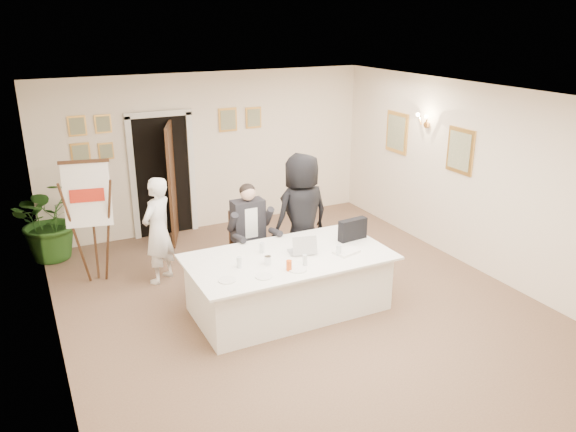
{
  "coord_description": "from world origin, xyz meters",
  "views": [
    {
      "loc": [
        -3.15,
        -5.98,
        3.7
      ],
      "look_at": [
        0.12,
        0.6,
        1.08
      ],
      "focal_mm": 35.0,
      "sensor_mm": 36.0,
      "label": 1
    }
  ],
  "objects_px": {
    "laptop_bag": "(353,229)",
    "paper_stack": "(346,252)",
    "laptop": "(301,242)",
    "conference_table": "(289,282)",
    "standing_woman": "(302,215)",
    "standing_man": "(158,230)",
    "steel_jug": "(268,260)",
    "seated_man": "(250,232)",
    "flip_chart": "(92,229)",
    "potted_palm": "(51,219)",
    "oj_glass": "(289,265)"
  },
  "relations": [
    {
      "from": "laptop_bag",
      "to": "steel_jug",
      "type": "distance_m",
      "value": 1.42
    },
    {
      "from": "seated_man",
      "to": "steel_jug",
      "type": "xyz_separation_m",
      "value": [
        -0.25,
        -1.19,
        0.09
      ]
    },
    {
      "from": "flip_chart",
      "to": "paper_stack",
      "type": "bearing_deg",
      "value": -37.95
    },
    {
      "from": "flip_chart",
      "to": "laptop",
      "type": "distance_m",
      "value": 3.05
    },
    {
      "from": "seated_man",
      "to": "laptop",
      "type": "relative_size",
      "value": 4.3
    },
    {
      "from": "flip_chart",
      "to": "conference_table",
      "type": "bearing_deg",
      "value": -42.72
    },
    {
      "from": "conference_table",
      "to": "standing_woman",
      "type": "relative_size",
      "value": 1.41
    },
    {
      "from": "laptop",
      "to": "laptop_bag",
      "type": "height_order",
      "value": "laptop_bag"
    },
    {
      "from": "flip_chart",
      "to": "steel_jug",
      "type": "relative_size",
      "value": 16.49
    },
    {
      "from": "standing_woman",
      "to": "laptop",
      "type": "relative_size",
      "value": 5.39
    },
    {
      "from": "steel_jug",
      "to": "flip_chart",
      "type": "bearing_deg",
      "value": 130.46
    },
    {
      "from": "seated_man",
      "to": "standing_man",
      "type": "xyz_separation_m",
      "value": [
        -1.2,
        0.55,
        0.05
      ]
    },
    {
      "from": "conference_table",
      "to": "laptop",
      "type": "bearing_deg",
      "value": 10.08
    },
    {
      "from": "laptop_bag",
      "to": "flip_chart",
      "type": "bearing_deg",
      "value": 143.78
    },
    {
      "from": "standing_man",
      "to": "standing_woman",
      "type": "distance_m",
      "value": 2.1
    },
    {
      "from": "standing_woman",
      "to": "potted_palm",
      "type": "relative_size",
      "value": 1.4
    },
    {
      "from": "seated_man",
      "to": "paper_stack",
      "type": "distance_m",
      "value": 1.56
    },
    {
      "from": "conference_table",
      "to": "steel_jug",
      "type": "bearing_deg",
      "value": -160.95
    },
    {
      "from": "standing_man",
      "to": "potted_palm",
      "type": "bearing_deg",
      "value": -89.72
    },
    {
      "from": "laptop",
      "to": "standing_man",
      "type": "bearing_deg",
      "value": 147.8
    },
    {
      "from": "standing_man",
      "to": "steel_jug",
      "type": "xyz_separation_m",
      "value": [
        0.95,
        -1.74,
        0.04
      ]
    },
    {
      "from": "flip_chart",
      "to": "standing_woman",
      "type": "height_order",
      "value": "standing_woman"
    },
    {
      "from": "laptop_bag",
      "to": "steel_jug",
      "type": "height_order",
      "value": "laptop_bag"
    },
    {
      "from": "oj_glass",
      "to": "steel_jug",
      "type": "bearing_deg",
      "value": 120.22
    },
    {
      "from": "seated_man",
      "to": "standing_man",
      "type": "height_order",
      "value": "standing_man"
    },
    {
      "from": "standing_woman",
      "to": "laptop",
      "type": "distance_m",
      "value": 1.01
    },
    {
      "from": "laptop_bag",
      "to": "paper_stack",
      "type": "bearing_deg",
      "value": -137.56
    },
    {
      "from": "potted_palm",
      "to": "oj_glass",
      "type": "bearing_deg",
      "value": -56.07
    },
    {
      "from": "laptop",
      "to": "flip_chart",
      "type": "bearing_deg",
      "value": 154.76
    },
    {
      "from": "laptop",
      "to": "steel_jug",
      "type": "distance_m",
      "value": 0.57
    },
    {
      "from": "standing_woman",
      "to": "paper_stack",
      "type": "relative_size",
      "value": 5.86
    },
    {
      "from": "conference_table",
      "to": "oj_glass",
      "type": "relative_size",
      "value": 20.24
    },
    {
      "from": "paper_stack",
      "to": "oj_glass",
      "type": "distance_m",
      "value": 0.92
    },
    {
      "from": "standing_woman",
      "to": "steel_jug",
      "type": "xyz_separation_m",
      "value": [
        -1.03,
        -1.04,
        -0.1
      ]
    },
    {
      "from": "standing_woman",
      "to": "laptop_bag",
      "type": "relative_size",
      "value": 4.4
    },
    {
      "from": "laptop_bag",
      "to": "paper_stack",
      "type": "relative_size",
      "value": 1.33
    },
    {
      "from": "standing_man",
      "to": "steel_jug",
      "type": "relative_size",
      "value": 14.36
    },
    {
      "from": "laptop_bag",
      "to": "paper_stack",
      "type": "xyz_separation_m",
      "value": [
        -0.33,
        -0.37,
        -0.13
      ]
    },
    {
      "from": "flip_chart",
      "to": "standing_man",
      "type": "bearing_deg",
      "value": -23.26
    },
    {
      "from": "laptop_bag",
      "to": "seated_man",
      "type": "bearing_deg",
      "value": 134.2
    },
    {
      "from": "potted_palm",
      "to": "laptop",
      "type": "distance_m",
      "value": 4.26
    },
    {
      "from": "standing_man",
      "to": "laptop",
      "type": "height_order",
      "value": "standing_man"
    },
    {
      "from": "laptop_bag",
      "to": "oj_glass",
      "type": "bearing_deg",
      "value": -163.44
    },
    {
      "from": "flip_chart",
      "to": "laptop",
      "type": "height_order",
      "value": "flip_chart"
    },
    {
      "from": "potted_palm",
      "to": "paper_stack",
      "type": "bearing_deg",
      "value": -46.07
    },
    {
      "from": "laptop",
      "to": "steel_jug",
      "type": "xyz_separation_m",
      "value": [
        -0.55,
        -0.16,
        -0.08
      ]
    },
    {
      "from": "laptop",
      "to": "paper_stack",
      "type": "distance_m",
      "value": 0.61
    },
    {
      "from": "seated_man",
      "to": "steel_jug",
      "type": "bearing_deg",
      "value": -97.56
    },
    {
      "from": "paper_stack",
      "to": "steel_jug",
      "type": "xyz_separation_m",
      "value": [
        -1.07,
        0.13,
        0.04
      ]
    },
    {
      "from": "standing_woman",
      "to": "potted_palm",
      "type": "xyz_separation_m",
      "value": [
        -3.3,
        2.3,
        -0.27
      ]
    }
  ]
}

